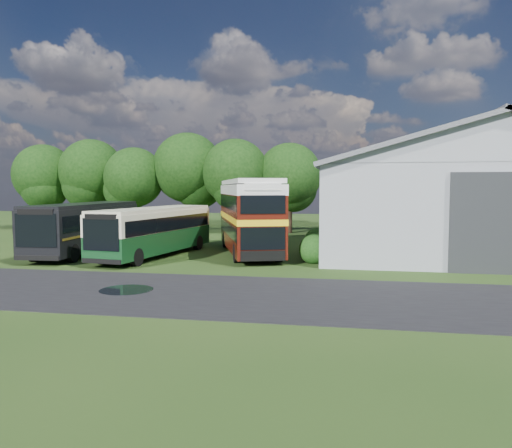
% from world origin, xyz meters
% --- Properties ---
extents(ground, '(120.00, 120.00, 0.00)m').
position_xyz_m(ground, '(0.00, 0.00, 0.00)').
color(ground, '#1B3711').
rests_on(ground, ground).
extents(asphalt_road, '(60.00, 8.00, 0.02)m').
position_xyz_m(asphalt_road, '(3.00, -3.00, 0.00)').
color(asphalt_road, black).
rests_on(asphalt_road, ground).
extents(puddle, '(2.20, 2.20, 0.01)m').
position_xyz_m(puddle, '(-1.50, -3.00, 0.00)').
color(puddle, black).
rests_on(puddle, ground).
extents(storage_shed, '(18.80, 24.80, 8.15)m').
position_xyz_m(storage_shed, '(15.00, 15.98, 4.17)').
color(storage_shed, gray).
rests_on(storage_shed, ground).
extents(tree_far_left, '(6.12, 6.12, 8.64)m').
position_xyz_m(tree_far_left, '(-23.00, 24.00, 5.56)').
color(tree_far_left, black).
rests_on(tree_far_left, ground).
extents(tree_left_a, '(6.46, 6.46, 9.12)m').
position_xyz_m(tree_left_a, '(-18.00, 24.50, 5.87)').
color(tree_left_a, black).
rests_on(tree_left_a, ground).
extents(tree_left_b, '(5.78, 5.78, 8.16)m').
position_xyz_m(tree_left_b, '(-13.00, 23.50, 5.25)').
color(tree_left_b, black).
rests_on(tree_left_b, ground).
extents(tree_mid, '(6.80, 6.80, 9.60)m').
position_xyz_m(tree_mid, '(-8.00, 24.80, 6.18)').
color(tree_mid, black).
rests_on(tree_mid, ground).
extents(tree_right_a, '(6.26, 6.26, 8.83)m').
position_xyz_m(tree_right_a, '(-3.00, 23.80, 5.69)').
color(tree_right_a, black).
rests_on(tree_right_a, ground).
extents(tree_right_b, '(5.98, 5.98, 8.45)m').
position_xyz_m(tree_right_b, '(2.00, 24.60, 5.44)').
color(tree_right_b, black).
rests_on(tree_right_b, ground).
extents(shrub_front, '(1.70, 1.70, 1.70)m').
position_xyz_m(shrub_front, '(5.60, 6.00, 0.00)').
color(shrub_front, '#194714').
rests_on(shrub_front, ground).
extents(shrub_mid, '(1.60, 1.60, 1.60)m').
position_xyz_m(shrub_mid, '(5.60, 8.00, 0.00)').
color(shrub_mid, '#194714').
rests_on(shrub_mid, ground).
extents(shrub_back, '(1.80, 1.80, 1.80)m').
position_xyz_m(shrub_back, '(5.60, 10.00, 0.00)').
color(shrub_back, '#194714').
rests_on(shrub_back, ground).
extents(bus_green_single, '(4.04, 11.17, 3.01)m').
position_xyz_m(bus_green_single, '(-4.27, 7.00, 1.60)').
color(bus_green_single, black).
rests_on(bus_green_single, ground).
extents(bus_maroon_double, '(6.24, 11.35, 4.75)m').
position_xyz_m(bus_maroon_double, '(1.24, 9.21, 2.37)').
color(bus_maroon_double, black).
rests_on(bus_maroon_double, ground).
extents(bus_dark_single, '(3.48, 11.88, 3.23)m').
position_xyz_m(bus_dark_single, '(-9.31, 7.72, 1.72)').
color(bus_dark_single, black).
rests_on(bus_dark_single, ground).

